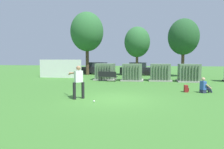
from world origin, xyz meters
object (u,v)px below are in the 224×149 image
object	(u,v)px
batter	(78,80)
park_bench	(107,76)
backpack	(186,89)
parked_car_left_of_center	(137,69)
parked_car_leftmost	(98,69)
transformer_mid_east	(160,73)
transformer_mid_west	(132,72)
transformer_east	(189,73)
seated_spectator	(204,87)
transformer_west	(105,72)
sports_ball	(94,101)

from	to	relation	value
batter	park_bench	bearing A→B (deg)	90.35
backpack	parked_car_left_of_center	world-z (taller)	parked_car_left_of_center
backpack	parked_car_leftmost	world-z (taller)	parked_car_leftmost
transformer_mid_east	batter	distance (m)	10.59
transformer_mid_west	backpack	xyz separation A→B (m)	(3.82, -5.95, -0.57)
transformer_mid_east	park_bench	world-z (taller)	transformer_mid_east
transformer_east	parked_car_left_of_center	world-z (taller)	same
backpack	transformer_east	bearing A→B (deg)	77.44
backpack	transformer_mid_west	bearing A→B (deg)	122.68
transformer_mid_east	parked_car_left_of_center	world-z (taller)	same
transformer_mid_west	parked_car_left_of_center	xyz separation A→B (m)	(0.14, 7.02, -0.04)
seated_spectator	parked_car_left_of_center	world-z (taller)	parked_car_left_of_center
transformer_mid_west	park_bench	world-z (taller)	transformer_mid_west
transformer_west	transformer_mid_east	xyz separation A→B (m)	(5.31, -0.02, 0.00)
park_bench	transformer_east	bearing A→B (deg)	7.40
parked_car_leftmost	transformer_east	bearing A→B (deg)	-35.01
transformer_mid_west	batter	bearing A→B (deg)	-103.47
batter	backpack	world-z (taller)	batter
batter	seated_spectator	bearing A→B (deg)	23.64
transformer_east	transformer_mid_west	bearing A→B (deg)	-179.58
park_bench	batter	xyz separation A→B (m)	(0.05, -8.19, 0.44)
parked_car_left_of_center	transformer_mid_east	bearing A→B (deg)	-69.77
transformer_mid_east	parked_car_leftmost	world-z (taller)	same
parked_car_leftmost	transformer_west	bearing A→B (deg)	-70.13
batter	sports_ball	bearing A→B (deg)	-32.73
backpack	parked_car_left_of_center	bearing A→B (deg)	105.83
transformer_mid_west	backpack	size ratio (longest dim) A/B	4.77
park_bench	backpack	distance (m)	7.87
backpack	parked_car_leftmost	bearing A→B (deg)	124.30
transformer_east	sports_ball	distance (m)	11.69
park_bench	parked_car_leftmost	bearing A→B (deg)	109.97
transformer_mid_east	parked_car_leftmost	size ratio (longest dim) A/B	0.49
sports_ball	parked_car_left_of_center	distance (m)	16.86
transformer_mid_west	parked_car_left_of_center	size ratio (longest dim) A/B	0.49
transformer_mid_west	backpack	world-z (taller)	transformer_mid_west
seated_spectator	parked_car_left_of_center	size ratio (longest dim) A/B	0.22
transformer_east	park_bench	bearing A→B (deg)	-172.60
transformer_west	batter	world-z (taller)	batter
transformer_mid_east	transformer_east	distance (m)	2.56
seated_spectator	transformer_mid_east	bearing A→B (deg)	109.66
seated_spectator	sports_ball	bearing A→B (deg)	-148.10
transformer_mid_east	sports_ball	xyz separation A→B (m)	(-3.76, -10.10, -0.74)
transformer_mid_east	seated_spectator	bearing A→B (deg)	-70.34
transformer_west	transformer_mid_east	world-z (taller)	same
sports_ball	backpack	bearing A→B (deg)	37.62
transformer_west	parked_car_leftmost	world-z (taller)	same
transformer_mid_east	batter	world-z (taller)	batter
backpack	parked_car_left_of_center	xyz separation A→B (m)	(-3.68, 12.97, 0.54)
sports_ball	backpack	distance (m)	6.27
transformer_west	batter	xyz separation A→B (m)	(0.52, -9.46, 0.19)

